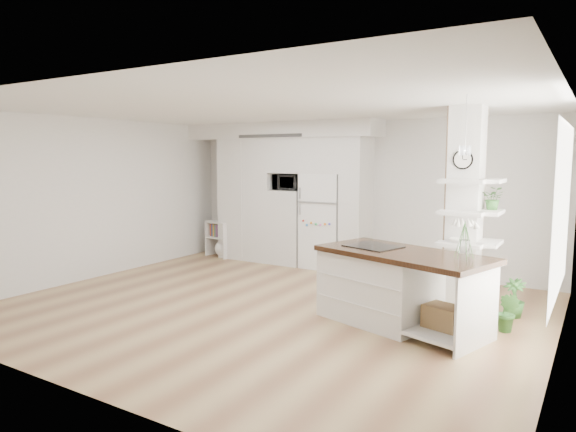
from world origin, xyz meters
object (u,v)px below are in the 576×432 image
Objects in this scene: refrigerator at (325,221)px; floor_plant_a at (508,312)px; bookshelf at (222,241)px; kitchen_island at (387,284)px.

floor_plant_a is at bearing -30.38° from refrigerator.
floor_plant_a is at bearing -5.30° from bookshelf.
kitchen_island is 4.98m from bookshelf.
kitchen_island is 3.09× the size of bookshelf.
floor_plant_a is at bearing 33.53° from kitchen_island.
refrigerator is 4.09m from floor_plant_a.
kitchen_island is 1.42m from floor_plant_a.
refrigerator is 2.37m from bookshelf.
kitchen_island is 4.73× the size of floor_plant_a.
kitchen_island is at bearing -48.75° from refrigerator.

